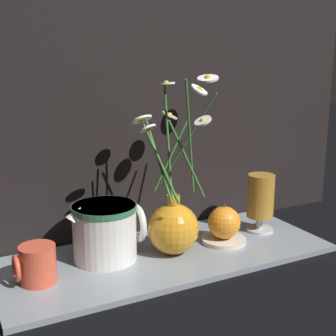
# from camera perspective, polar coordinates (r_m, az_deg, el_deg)

# --- Properties ---
(ground_plane) EXTENTS (6.00, 6.00, 0.00)m
(ground_plane) POSITION_cam_1_polar(r_m,az_deg,el_deg) (1.05, -0.21, -10.91)
(ground_plane) COLOR black
(shelf) EXTENTS (0.73, 0.29, 0.01)m
(shelf) POSITION_cam_1_polar(r_m,az_deg,el_deg) (1.05, -0.21, -10.61)
(shelf) COLOR gray
(shelf) RESTS_ON ground_plane
(backdrop_wall) EXTENTS (1.23, 0.02, 1.10)m
(backdrop_wall) POSITION_cam_1_polar(r_m,az_deg,el_deg) (1.11, -4.23, 19.39)
(backdrop_wall) COLOR black
(backdrop_wall) RESTS_ON ground_plane
(vase_with_flowers) EXTENTS (0.24, 0.22, 0.39)m
(vase_with_flowers) POSITION_cam_1_polar(r_m,az_deg,el_deg) (1.02, 0.67, -6.58)
(vase_with_flowers) COLOR orange
(vase_with_flowers) RESTS_ON shelf
(yellow_mug) EXTENTS (0.08, 0.07, 0.07)m
(yellow_mug) POSITION_cam_1_polar(r_m,az_deg,el_deg) (0.94, -15.75, -11.25)
(yellow_mug) COLOR #DB5138
(yellow_mug) RESTS_ON shelf
(ceramic_pitcher) EXTENTS (0.16, 0.14, 0.13)m
(ceramic_pitcher) POSITION_cam_1_polar(r_m,az_deg,el_deg) (1.01, -7.62, -7.43)
(ceramic_pitcher) COLOR white
(ceramic_pitcher) RESTS_ON shelf
(tea_glass) EXTENTS (0.07, 0.07, 0.14)m
(tea_glass) POSITION_cam_1_polar(r_m,az_deg,el_deg) (1.17, 11.22, -3.62)
(tea_glass) COLOR silver
(tea_glass) RESTS_ON shelf
(saucer_plate) EXTENTS (0.10, 0.10, 0.01)m
(saucer_plate) POSITION_cam_1_polar(r_m,az_deg,el_deg) (1.11, 6.79, -8.69)
(saucer_plate) COLOR silver
(saucer_plate) RESTS_ON shelf
(orange_fruit) EXTENTS (0.08, 0.08, 0.08)m
(orange_fruit) POSITION_cam_1_polar(r_m,az_deg,el_deg) (1.10, 6.85, -6.62)
(orange_fruit) COLOR orange
(orange_fruit) RESTS_ON saucer_plate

